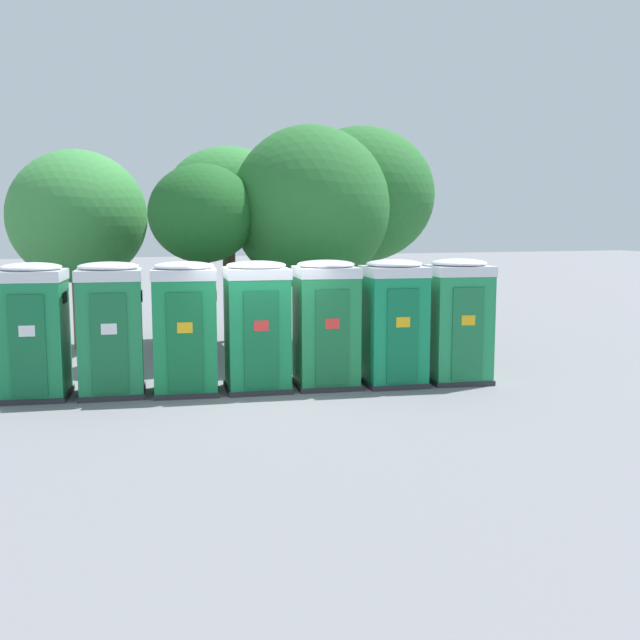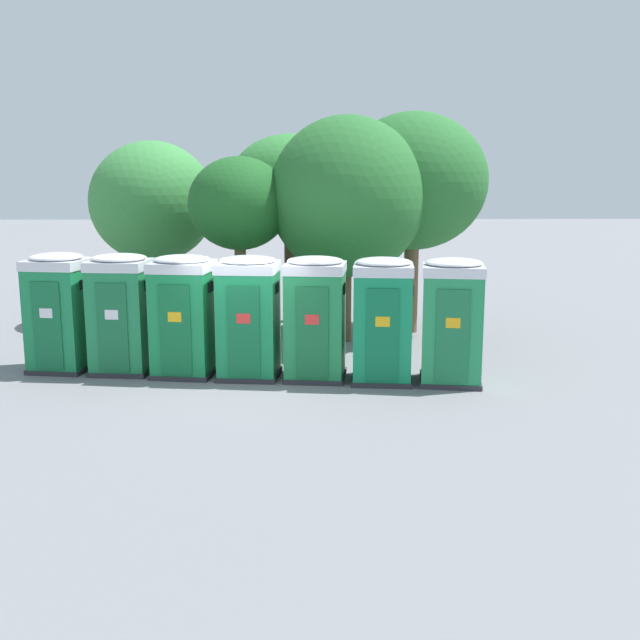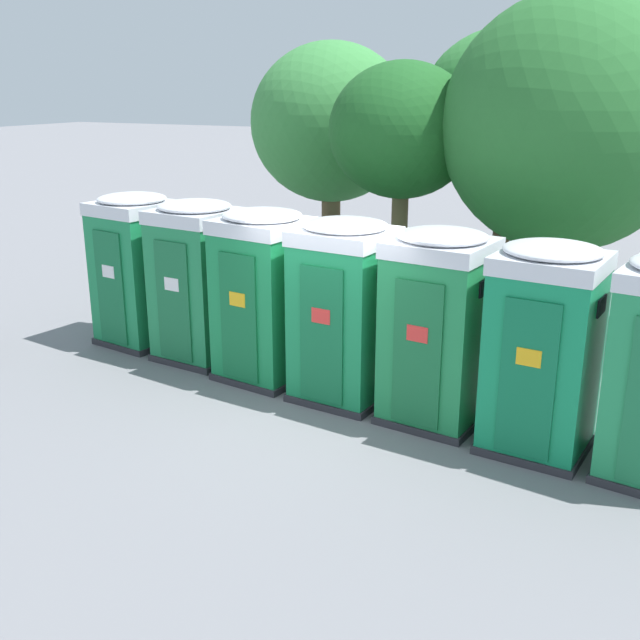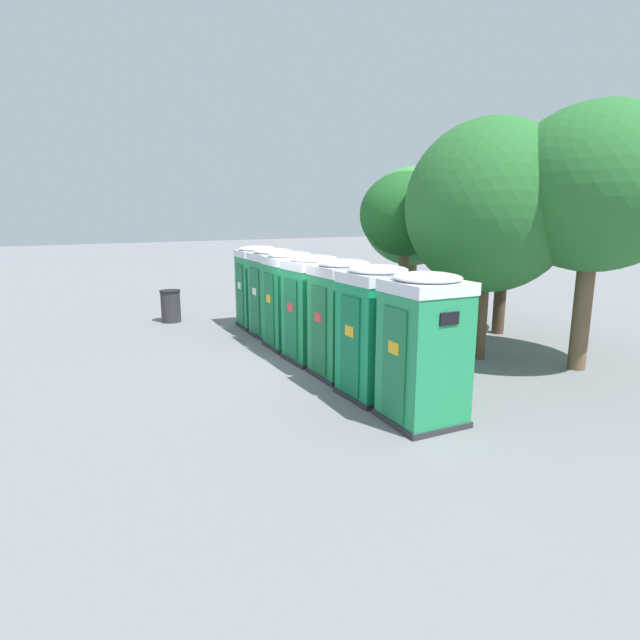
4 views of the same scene
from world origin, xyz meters
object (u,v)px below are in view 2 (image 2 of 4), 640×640
Objects in this scene: portapotty_1 at (122,313)px; street_tree_3 at (347,197)px; portapotty_4 at (315,318)px; portapotty_6 at (452,321)px; street_tree_2 at (153,203)px; street_tree_0 at (290,183)px; portapotty_5 at (383,319)px; portapotty_2 at (184,315)px; portapotty_0 at (60,311)px; street_tree_4 at (239,205)px; portapotty_3 at (249,316)px; street_tree_1 at (413,182)px.

street_tree_3 is (4.95, 2.94, 2.35)m from portapotty_1.
portapotty_4 is 2.76m from portapotty_6.
portapotty_1 is at bearing -86.02° from street_tree_2.
portapotty_4 is 0.48× the size of street_tree_0.
portapotty_5 is 0.50× the size of street_tree_2.
portapotty_4 and portapotty_6 have the same top height.
portapotty_2 is 4.15m from portapotty_5.
street_tree_2 reaches higher than portapotty_0.
street_tree_4 reaches higher than portapotty_0.
portapotty_6 is at bearing -8.58° from portapotty_1.
street_tree_3 is (0.85, 3.57, 2.35)m from portapotty_4.
portapotty_3 is at bearing 173.75° from portapotty_4.
street_tree_2 reaches higher than street_tree_4.
portapotty_6 is 7.93m from street_tree_0.
portapotty_2 is 6.71m from street_tree_2.
portapotty_5 is (4.10, -0.59, 0.00)m from portapotty_2.
portapotty_1 is 4.15m from portapotty_4.
street_tree_0 is (2.13, 5.93, 2.66)m from portapotty_2.
portapotty_3 and portapotty_6 have the same top height.
portapotty_2 is at bearing -11.78° from portapotty_1.
portapotty_4 and portapotty_5 have the same top height.
portapotty_4 is (2.74, -0.34, 0.00)m from portapotty_2.
portapotty_5 is 5.35m from street_tree_4.
street_tree_0 is (4.86, 5.44, 2.66)m from portapotty_0.
portapotty_4 is 1.38m from portapotty_5.
street_tree_2 is at bearing 177.16° from street_tree_0.
street_tree_4 reaches higher than portapotty_5.
portapotty_4 is at bearing -8.71° from portapotty_1.
street_tree_2 is at bearing 80.33° from portapotty_0.
street_tree_3 is at bearing 115.41° from portapotty_6.
street_tree_4 is at bearing 51.32° from portapotty_1.
street_tree_2 is (-4.50, 6.47, 2.11)m from portapotty_4.
portapotty_5 is 0.44× the size of street_tree_1.
street_tree_0 is (-1.97, 6.52, 2.66)m from portapotty_5.
portapotty_5 is at bearing -9.07° from portapotty_1.
portapotty_1 is 6.21m from street_tree_3.
street_tree_2 reaches higher than portapotty_2.
street_tree_0 is at bearing 82.87° from portapotty_3.
street_tree_3 is (2.22, 3.42, 2.35)m from portapotty_3.
street_tree_0 is at bearing 66.75° from street_tree_4.
portapotty_0 and portapotty_2 have the same top height.
portapotty_1 is 0.50× the size of street_tree_2.
portapotty_5 is at bearing -8.20° from portapotty_3.
portapotty_5 and portapotty_6 have the same top height.
street_tree_0 is at bearing 118.26° from street_tree_3.
portapotty_1 is at bearing 170.93° from portapotty_5.
portapotty_3 is at bearing -63.65° from street_tree_2.
street_tree_1 reaches higher than street_tree_3.
portapotty_2 is at bearing -73.95° from street_tree_2.
portapotty_1 is at bearing -149.27° from street_tree_3.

